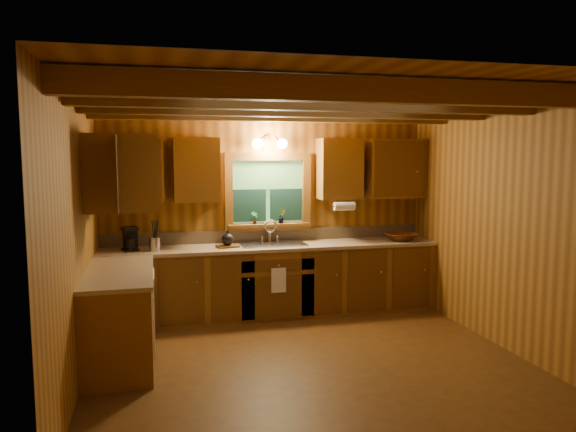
# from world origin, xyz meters

# --- Properties ---
(room) EXTENTS (4.20, 4.20, 4.20)m
(room) POSITION_xyz_m (0.00, 0.00, 1.30)
(room) COLOR #4F3213
(room) RESTS_ON ground
(ceiling_beams) EXTENTS (4.20, 2.54, 0.18)m
(ceiling_beams) POSITION_xyz_m (0.00, 0.00, 2.49)
(ceiling_beams) COLOR brown
(ceiling_beams) RESTS_ON room
(base_cabinets) EXTENTS (4.20, 2.22, 0.86)m
(base_cabinets) POSITION_xyz_m (-0.49, 1.28, 0.43)
(base_cabinets) COLOR brown
(base_cabinets) RESTS_ON ground
(countertop) EXTENTS (4.20, 2.24, 0.04)m
(countertop) POSITION_xyz_m (-0.48, 1.29, 0.88)
(countertop) COLOR tan
(countertop) RESTS_ON base_cabinets
(backsplash) EXTENTS (4.20, 0.02, 0.16)m
(backsplash) POSITION_xyz_m (0.00, 1.89, 0.98)
(backsplash) COLOR tan
(backsplash) RESTS_ON room
(dishwasher_panel) EXTENTS (0.02, 0.60, 0.80)m
(dishwasher_panel) POSITION_xyz_m (-1.47, 0.68, 0.43)
(dishwasher_panel) COLOR white
(dishwasher_panel) RESTS_ON base_cabinets
(upper_cabinets) EXTENTS (4.19, 1.77, 0.78)m
(upper_cabinets) POSITION_xyz_m (-0.56, 1.42, 1.84)
(upper_cabinets) COLOR brown
(upper_cabinets) RESTS_ON room
(window) EXTENTS (1.12, 0.08, 1.00)m
(window) POSITION_xyz_m (0.00, 1.87, 1.53)
(window) COLOR brown
(window) RESTS_ON room
(window_sill) EXTENTS (1.06, 0.14, 0.04)m
(window_sill) POSITION_xyz_m (0.00, 1.82, 1.12)
(window_sill) COLOR brown
(window_sill) RESTS_ON room
(wall_sconce) EXTENTS (0.45, 0.21, 0.17)m
(wall_sconce) POSITION_xyz_m (0.00, 1.75, 2.16)
(wall_sconce) COLOR black
(wall_sconce) RESTS_ON room
(paper_towel_roll) EXTENTS (0.27, 0.11, 0.11)m
(paper_towel_roll) POSITION_xyz_m (0.92, 1.53, 1.37)
(paper_towel_roll) COLOR white
(paper_towel_roll) RESTS_ON upper_cabinets
(dish_towel) EXTENTS (0.18, 0.01, 0.30)m
(dish_towel) POSITION_xyz_m (0.00, 1.26, 0.52)
(dish_towel) COLOR white
(dish_towel) RESTS_ON base_cabinets
(sink) EXTENTS (0.82, 0.48, 0.43)m
(sink) POSITION_xyz_m (0.00, 1.60, 0.86)
(sink) COLOR silver
(sink) RESTS_ON countertop
(coffee_maker) EXTENTS (0.16, 0.20, 0.28)m
(coffee_maker) POSITION_xyz_m (-1.72, 1.60, 1.04)
(coffee_maker) COLOR black
(coffee_maker) RESTS_ON countertop
(utensil_crock) EXTENTS (0.13, 0.13, 0.36)m
(utensil_crock) POSITION_xyz_m (-1.43, 1.52, 0.99)
(utensil_crock) COLOR silver
(utensil_crock) RESTS_ON countertop
(cutting_board) EXTENTS (0.29, 0.23, 0.02)m
(cutting_board) POSITION_xyz_m (-0.57, 1.55, 0.91)
(cutting_board) COLOR #543312
(cutting_board) RESTS_ON countertop
(teakettle) EXTENTS (0.15, 0.15, 0.19)m
(teakettle) POSITION_xyz_m (-0.57, 1.55, 1.00)
(teakettle) COLOR black
(teakettle) RESTS_ON cutting_board
(wicker_basket) EXTENTS (0.41, 0.41, 0.10)m
(wicker_basket) POSITION_xyz_m (1.71, 1.51, 0.95)
(wicker_basket) COLOR #48230C
(wicker_basket) RESTS_ON countertop
(potted_plant_left) EXTENTS (0.09, 0.07, 0.16)m
(potted_plant_left) POSITION_xyz_m (-0.19, 1.82, 1.22)
(potted_plant_left) COLOR #543312
(potted_plant_left) RESTS_ON window_sill
(potted_plant_right) EXTENTS (0.10, 0.08, 0.18)m
(potted_plant_right) POSITION_xyz_m (0.17, 1.81, 1.23)
(potted_plant_right) COLOR #543312
(potted_plant_right) RESTS_ON window_sill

